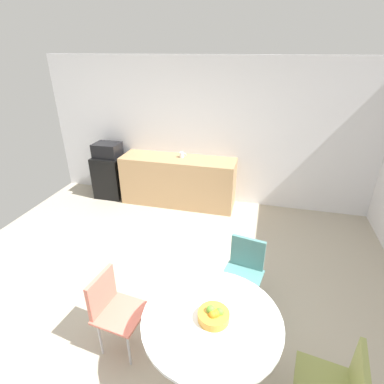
% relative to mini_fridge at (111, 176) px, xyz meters
% --- Properties ---
extents(ground_plane, '(6.00, 6.00, 0.00)m').
position_rel_mini_fridge_xyz_m(ground_plane, '(1.83, -2.65, -0.41)').
color(ground_plane, '#B2A893').
extents(wall_back, '(6.00, 0.10, 2.60)m').
position_rel_mini_fridge_xyz_m(wall_back, '(1.83, 0.35, 0.89)').
color(wall_back, silver).
rests_on(wall_back, ground_plane).
extents(counter_block, '(2.10, 0.60, 0.90)m').
position_rel_mini_fridge_xyz_m(counter_block, '(1.40, 0.00, 0.04)').
color(counter_block, tan).
rests_on(counter_block, ground_plane).
extents(mini_fridge, '(0.54, 0.54, 0.82)m').
position_rel_mini_fridge_xyz_m(mini_fridge, '(0.00, 0.00, 0.00)').
color(mini_fridge, black).
rests_on(mini_fridge, ground_plane).
extents(microwave, '(0.48, 0.38, 0.26)m').
position_rel_mini_fridge_xyz_m(microwave, '(0.00, 0.00, 0.54)').
color(microwave, black).
rests_on(microwave, mini_fridge).
extents(round_table, '(1.14, 1.14, 0.74)m').
position_rel_mini_fridge_xyz_m(round_table, '(2.63, -3.17, 0.20)').
color(round_table, silver).
rests_on(round_table, ground_plane).
extents(chair_teal, '(0.49, 0.49, 0.83)m').
position_rel_mini_fridge_xyz_m(chair_teal, '(2.82, -2.21, 0.11)').
color(chair_teal, silver).
rests_on(chair_teal, ground_plane).
extents(chair_coral, '(0.47, 0.47, 0.83)m').
position_rel_mini_fridge_xyz_m(chair_coral, '(1.65, -3.06, 0.11)').
color(chair_coral, silver).
rests_on(chair_coral, ground_plane).
extents(chair_olive, '(0.48, 0.48, 0.83)m').
position_rel_mini_fridge_xyz_m(chair_olive, '(3.61, -3.32, 0.11)').
color(chair_olive, silver).
rests_on(chair_olive, ground_plane).
extents(fruit_bowl, '(0.25, 0.25, 0.13)m').
position_rel_mini_fridge_xyz_m(fruit_bowl, '(2.65, -3.18, 0.38)').
color(fruit_bowl, gold).
rests_on(fruit_bowl, round_table).
extents(mug_white, '(0.13, 0.08, 0.09)m').
position_rel_mini_fridge_xyz_m(mug_white, '(1.46, 0.07, 0.54)').
color(mug_white, white).
rests_on(mug_white, counter_block).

